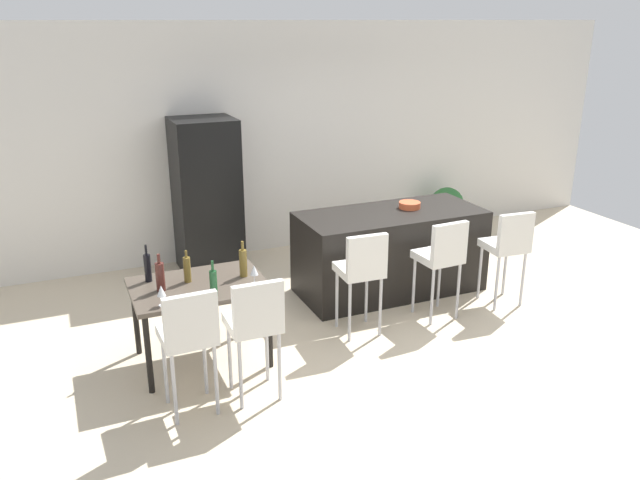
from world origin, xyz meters
TOP-DOWN VIEW (x-y plane):
  - ground_plane at (0.00, 0.00)m, footprint 10.00×10.00m
  - back_wall at (0.00, 2.60)m, footprint 10.00×0.12m
  - kitchen_island at (0.54, 0.71)m, footprint 2.04×0.90m
  - bar_chair_left at (-0.24, -0.12)m, footprint 0.42×0.42m
  - bar_chair_middle at (0.66, -0.12)m, footprint 0.42×0.42m
  - bar_chair_right at (1.48, -0.12)m, footprint 0.43×0.43m
  - dining_table at (-1.76, 0.00)m, footprint 1.15×0.82m
  - dining_chair_near at (-2.02, -0.77)m, footprint 0.41×0.41m
  - dining_chair_far at (-1.50, -0.77)m, footprint 0.40×0.40m
  - wine_bottle_corner at (-2.08, -0.01)m, footprint 0.08×0.08m
  - wine_bottle_end at (-2.15, 0.24)m, footprint 0.06×0.06m
  - wine_bottle_middle at (-1.84, 0.09)m, footprint 0.06×0.06m
  - wine_bottle_inner at (-1.70, -0.30)m, footprint 0.06×0.06m
  - wine_bottle_left at (-1.35, 0.02)m, footprint 0.07×0.07m
  - wine_glass_right at (-1.32, -0.18)m, footprint 0.07×0.07m
  - wine_glass_far at (-2.13, -0.31)m, footprint 0.07×0.07m
  - refrigerator at (-1.15, 2.16)m, footprint 0.72×0.68m
  - fruit_bowl at (0.80, 0.77)m, footprint 0.24×0.24m
  - potted_plant at (2.28, 2.15)m, footprint 0.47×0.47m

SIDE VIEW (x-z plane):
  - ground_plane at x=0.00m, z-range 0.00..0.00m
  - potted_plant at x=2.28m, z-range 0.06..0.73m
  - kitchen_island at x=0.54m, z-range 0.00..0.92m
  - dining_table at x=-1.76m, z-range 0.29..1.03m
  - bar_chair_left at x=-0.24m, z-range 0.17..1.22m
  - bar_chair_middle at x=0.66m, z-range 0.17..1.22m
  - bar_chair_right at x=1.48m, z-range 0.17..1.22m
  - dining_chair_near at x=-2.02m, z-range 0.17..1.22m
  - dining_chair_far at x=-1.50m, z-range 0.17..1.22m
  - wine_bottle_middle at x=-1.84m, z-range 0.71..1.00m
  - wine_bottle_inner at x=-1.70m, z-range 0.70..1.02m
  - wine_glass_right at x=-1.32m, z-range 0.78..0.95m
  - wine_glass_far at x=-2.13m, z-range 0.78..0.95m
  - wine_bottle_corner at x=-2.08m, z-range 0.71..1.03m
  - wine_bottle_left at x=-1.35m, z-range 0.70..1.03m
  - wine_bottle_end at x=-2.15m, z-range 0.70..1.04m
  - refrigerator at x=-1.15m, z-range 0.00..1.84m
  - fruit_bowl at x=0.80m, z-range 0.92..0.99m
  - back_wall at x=0.00m, z-range 0.00..2.90m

